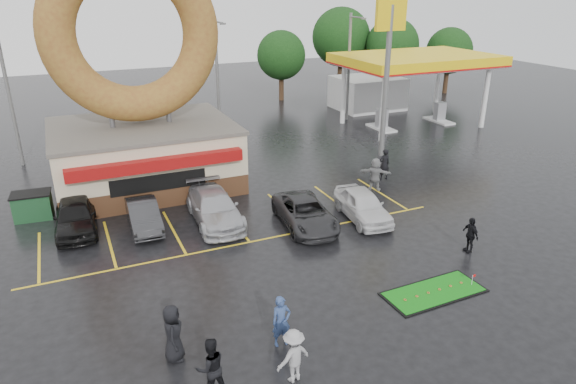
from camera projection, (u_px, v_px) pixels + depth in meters
name	position (u px, v px, depth m)	size (l,w,h in m)	color
ground	(278.00, 277.00, 21.10)	(120.00, 120.00, 0.00)	black
donut_shop	(140.00, 111.00, 29.26)	(10.20, 8.70, 13.50)	#472B19
gas_station	(394.00, 76.00, 44.99)	(12.30, 13.65, 5.90)	silver
shell_sign	(389.00, 47.00, 33.39)	(2.20, 0.36, 10.60)	slate
streetlight_left	(9.00, 94.00, 32.37)	(0.40, 2.21, 9.00)	slate
streetlight_mid	(218.00, 76.00, 38.51)	(0.40, 2.21, 9.00)	slate
streetlight_right	(349.00, 65.00, 43.89)	(0.40, 2.21, 9.00)	slate
tree_far_a	(392.00, 45.00, 54.36)	(5.60, 5.60, 8.00)	#332114
tree_far_b	(449.00, 51.00, 55.19)	(4.90, 4.90, 7.00)	#332114
tree_far_c	(341.00, 37.00, 55.99)	(6.30, 6.30, 9.00)	#332114
tree_far_d	(281.00, 55.00, 51.76)	(4.90, 4.90, 7.00)	#332114
car_black	(75.00, 216.00, 24.82)	(1.87, 4.66, 1.59)	black
car_dgrey	(144.00, 215.00, 25.15)	(1.41, 4.05, 1.34)	#2A2A2C
car_silver	(215.00, 208.00, 25.74)	(2.18, 5.35, 1.55)	#B0B0B5
car_grey	(305.00, 213.00, 25.36)	(2.29, 4.96, 1.38)	#2D2D2F
car_white	(363.00, 205.00, 26.11)	(1.79, 4.44, 1.51)	silver
person_blue	(281.00, 321.00, 16.85)	(0.66, 0.43, 1.82)	navy
person_blackjkt	(211.00, 367.00, 14.79)	(0.91, 0.71, 1.88)	black
person_hoodie	(294.00, 356.00, 15.32)	(1.14, 0.66, 1.77)	#969598
person_bystander	(173.00, 333.00, 16.16)	(0.96, 0.63, 1.97)	black
person_cameraman	(470.00, 235.00, 22.86)	(0.97, 0.40, 1.66)	black
person_walker_near	(375.00, 174.00, 29.70)	(1.81, 0.58, 1.95)	gray
person_walker_far	(384.00, 164.00, 31.34)	(0.71, 0.47, 1.95)	black
dumpster	(33.00, 206.00, 26.22)	(1.80, 1.20, 1.30)	#1C4A27
putting_green	(434.00, 292.00, 20.03)	(4.12, 1.87, 0.51)	black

